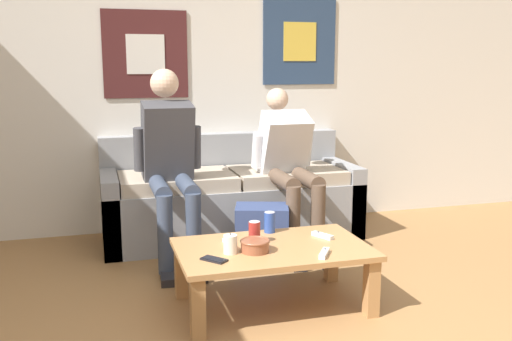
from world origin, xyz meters
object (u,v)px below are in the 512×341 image
drink_can_blue (270,222)px  drink_can_red (254,232)px  cell_phone (214,259)px  person_seated_adult (170,157)px  coffee_table (273,256)px  game_controller_far_center (324,253)px  game_controller_near_left (229,243)px  ceramic_bowl (255,245)px  backpack (262,238)px  pillar_candle (230,244)px  couch (231,200)px  game_controller_near_right (322,235)px  person_seated_teen (288,161)px

drink_can_blue → drink_can_red: size_ratio=1.00×
cell_phone → person_seated_adult: bearing=93.5°
coffee_table → game_controller_far_center: game_controller_far_center is taller
game_controller_near_left → person_seated_adult: bearing=102.5°
ceramic_bowl → drink_can_red: size_ratio=1.29×
backpack → drink_can_blue: size_ratio=3.31×
backpack → drink_can_blue: bearing=-99.6°
drink_can_blue → game_controller_far_center: size_ratio=0.89×
pillar_candle → drink_can_red: drink_can_red is taller
game_controller_near_left → couch: bearing=76.2°
backpack → person_seated_adult: bearing=148.4°
person_seated_adult → game_controller_near_right: (0.75, -0.90, -0.35)m
couch → backpack: (0.04, -0.72, -0.09)m
game_controller_near_right → cell_phone: (-0.68, -0.21, -0.01)m
coffee_table → game_controller_near_right: (0.33, 0.08, 0.07)m
couch → person_seated_adult: person_seated_adult is taller
person_seated_adult → game_controller_far_center: 1.40m
coffee_table → person_seated_teen: bearing=66.4°
person_seated_adult → game_controller_far_center: (0.64, -1.19, -0.35)m
coffee_table → game_controller_near_right: bearing=13.5°
ceramic_bowl → cell_phone: bearing=-162.1°
coffee_table → person_seated_adult: 1.14m
coffee_table → game_controller_far_center: size_ratio=7.52×
game_controller_far_center → coffee_table: bearing=134.4°
ceramic_bowl → couch: bearing=81.8°
person_seated_adult → drink_can_red: size_ratio=10.51×
coffee_table → game_controller_near_left: game_controller_near_left is taller
person_seated_teen → drink_can_blue: size_ratio=9.33×
backpack → game_controller_near_left: 0.68m
backpack → couch: bearing=93.2°
backpack → game_controller_near_left: bearing=-122.6°
pillar_candle → drink_can_blue: (0.31, 0.31, 0.01)m
game_controller_far_center → cell_phone: bearing=171.7°
game_controller_near_right → game_controller_far_center: 0.32m
drink_can_blue → ceramic_bowl: bearing=-119.5°
coffee_table → game_controller_near_left: (-0.23, 0.08, 0.07)m
ceramic_bowl → pillar_candle: pillar_candle is taller
cell_phone → ceramic_bowl: bearing=17.9°
drink_can_blue → game_controller_near_left: size_ratio=0.85×
person_seated_adult → drink_can_red: 1.00m
drink_can_blue → game_controller_near_left: drink_can_blue is taller
backpack → pillar_candle: 0.80m
couch → pillar_candle: 1.45m
person_seated_teen → drink_can_blue: 0.85m
ceramic_bowl → backpack: bearing=70.6°
person_seated_teen → cell_phone: (-0.79, -1.13, -0.29)m
person_seated_adult → backpack: person_seated_adult is taller
coffee_table → drink_can_blue: (0.06, 0.26, 0.12)m
drink_can_red → game_controller_near_right: (0.41, -0.01, -0.05)m
person_seated_teen → ceramic_bowl: size_ratio=7.22×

